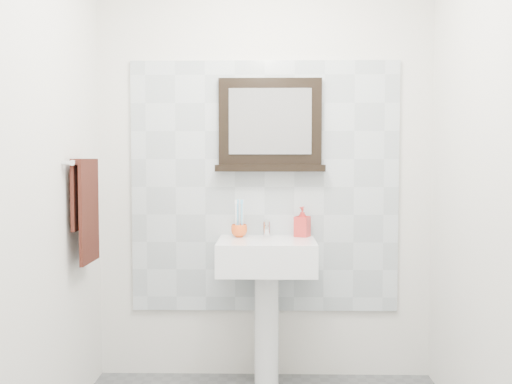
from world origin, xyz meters
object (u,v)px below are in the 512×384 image
framed_mirror (270,127)px  hand_towel (86,202)px  pedestal_sink (267,272)px  soap_dispenser (302,222)px  toothbrush_cup (239,231)px

framed_mirror → hand_towel: 1.14m
pedestal_sink → framed_mirror: 0.85m
soap_dispenser → toothbrush_cup: bearing=-151.7°
soap_dispenser → hand_towel: hand_towel is taller
toothbrush_cup → framed_mirror: framed_mirror is taller
pedestal_sink → framed_mirror: bearing=84.0°
soap_dispenser → framed_mirror: framed_mirror is taller
pedestal_sink → framed_mirror: (0.02, 0.19, 0.83)m
hand_towel → toothbrush_cup: bearing=24.0°
toothbrush_cup → framed_mirror: bearing=22.1°
toothbrush_cup → framed_mirror: size_ratio=0.15×
toothbrush_cup → hand_towel: 0.89m
soap_dispenser → framed_mirror: (-0.19, 0.05, 0.56)m
soap_dispenser → framed_mirror: 0.59m
hand_towel → soap_dispenser: bearing=18.0°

